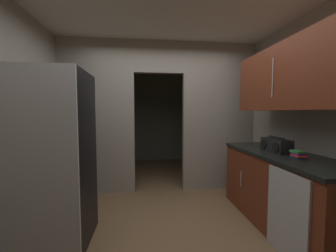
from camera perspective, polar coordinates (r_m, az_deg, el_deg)
ground at (r=2.65m, az=1.23°, el=-28.39°), size 20.00×20.00×0.00m
kitchen_overhead_slab at (r=2.97m, az=-0.10°, el=28.85°), size 3.84×7.04×0.06m
kitchen_partition at (r=3.75m, az=-1.91°, el=3.46°), size 3.44×0.12×2.64m
adjoining_room_shell at (r=5.47m, az=-3.54°, el=2.86°), size 3.44×2.49×2.64m
refrigerator at (r=2.56m, az=-29.39°, el=-7.83°), size 0.80×0.77×1.83m
lower_cabinet_run at (r=3.03m, az=28.60°, el=-15.04°), size 0.69×1.88×0.91m
dishwasher at (r=2.46m, az=29.35°, el=-20.33°), size 0.02×0.56×0.85m
upper_cabinet_counterside at (r=2.90m, az=29.47°, el=11.24°), size 0.36×1.69×0.76m
boombox at (r=2.98m, az=27.13°, el=-4.64°), size 0.18×0.42×0.19m
book_stack at (r=2.68m, az=31.77°, el=-6.62°), size 0.15×0.17×0.08m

